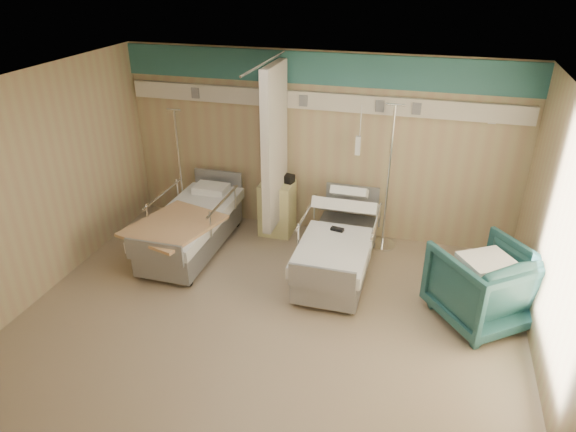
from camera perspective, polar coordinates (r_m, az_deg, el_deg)
The scene contains 13 objects.
ground at distance 6.37m, azimuth -2.22°, elevation -11.54°, with size 6.00×5.00×0.00m, color gray.
room_walls at distance 5.65m, azimuth -2.06°, elevation 5.09°, with size 6.04×5.04×2.82m.
bed_right at distance 7.12m, azimuth 5.58°, elevation -4.05°, with size 1.00×2.16×0.63m, color white, non-canonical shape.
bed_left at distance 7.74m, azimuth -10.63°, elevation -1.72°, with size 1.00×2.16×0.63m, color white, non-canonical shape.
bedside_cabinet at distance 8.07m, azimuth -1.21°, elevation 0.91°, with size 0.50×0.48×0.85m, color beige.
visitor_armchair at distance 6.55m, azimuth 20.92°, elevation -7.17°, with size 1.03×1.06×0.96m, color #1F4C4E.
waffle_blanket at distance 6.29m, azimuth 21.60°, elevation -3.29°, with size 0.56×0.50×0.06m, color white.
iv_stand_right at distance 7.80m, azimuth 10.67°, elevation -0.36°, with size 0.39×0.39×2.20m.
iv_stand_left at distance 8.46m, azimuth -11.55°, elevation 1.42°, with size 0.35×0.35×1.94m.
call_remote at distance 7.00m, azimuth 5.49°, elevation -1.48°, with size 0.18×0.08×0.04m, color black.
tan_blanket at distance 7.23m, azimuth -12.57°, elevation -1.03°, with size 0.98×1.23×0.04m, color tan.
toiletry_bag at distance 7.90m, azimuth -0.18°, elevation 4.21°, with size 0.23×0.14×0.12m, color black.
white_cup at distance 7.99m, azimuth -1.61°, elevation 4.43°, with size 0.08×0.08×0.12m, color white.
Camera 1 is at (1.60, -4.73, 3.96)m, focal length 32.00 mm.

